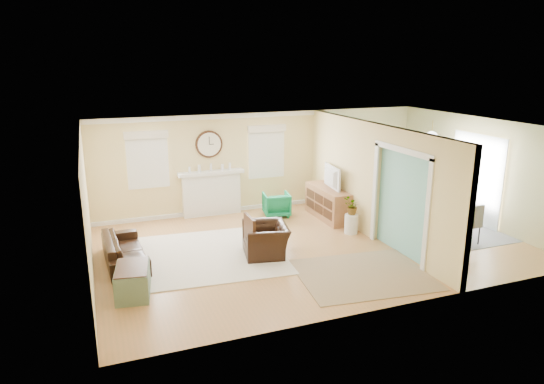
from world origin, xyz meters
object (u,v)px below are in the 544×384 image
object	(u,v)px
green_chair	(277,204)
credenza	(328,203)
dining_table	(433,214)
eames_chair	(266,240)
sofa	(125,250)

from	to	relation	value
green_chair	credenza	world-z (taller)	credenza
dining_table	eames_chair	bearing A→B (deg)	98.83
sofa	credenza	xyz separation A→B (m)	(5.10, 1.11, 0.13)
credenza	dining_table	distance (m)	2.55
eames_chair	green_chair	xyz separation A→B (m)	(1.16, 2.36, -0.02)
sofa	eames_chair	world-z (taller)	eames_chair
credenza	dining_table	xyz separation A→B (m)	(2.04, -1.52, -0.06)
eames_chair	dining_table	size ratio (longest dim) A/B	0.52
eames_chair	dining_table	xyz separation A→B (m)	(4.37, 0.18, 0.01)
eames_chair	green_chair	size ratio (longest dim) A/B	1.50
green_chair	sofa	bearing A→B (deg)	33.54
sofa	dining_table	distance (m)	7.15
eames_chair	credenza	distance (m)	2.88
credenza	eames_chair	bearing A→B (deg)	-143.84
eames_chair	credenza	bearing A→B (deg)	136.92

